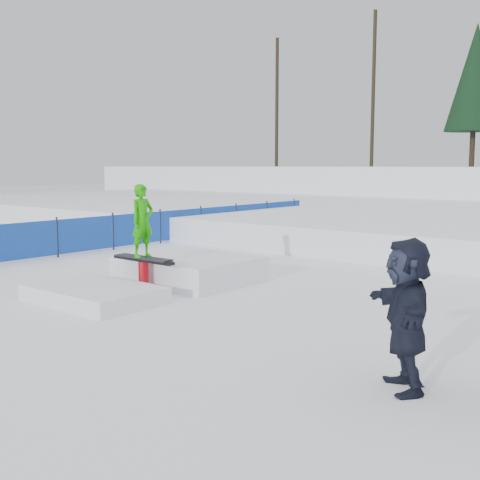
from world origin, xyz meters
The scene contains 5 objects.
ground centered at (0.00, 0.00, 0.00)m, with size 120.00×120.00×0.00m, color white.
snow_midrise centered at (0.00, 16.00, 0.40)m, with size 50.00×18.00×0.80m, color white.
safety_fence centered at (-6.50, 6.60, 0.55)m, with size 0.05×16.00×1.10m.
spectator_dark centered at (4.84, -0.46, 0.85)m, with size 1.58×0.50×1.70m, color black.
jib_rail_feature centered at (-1.36, 1.85, 0.30)m, with size 2.60×4.40×2.11m.
Camera 1 is at (7.47, -6.59, 2.47)m, focal length 45.00 mm.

